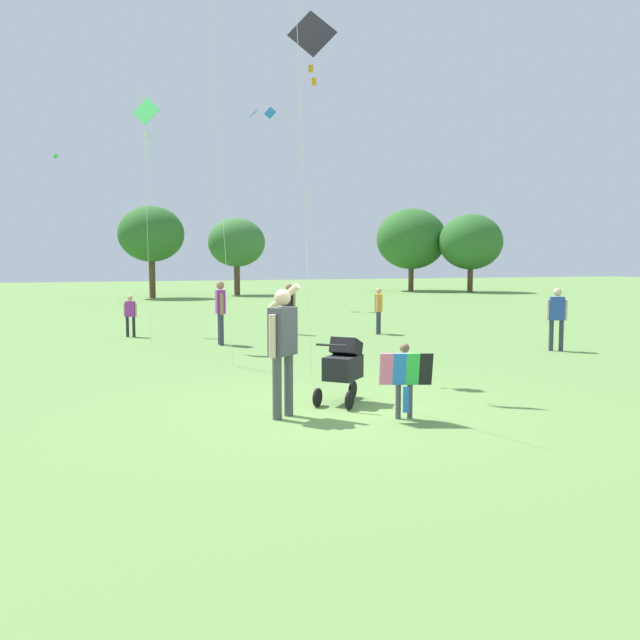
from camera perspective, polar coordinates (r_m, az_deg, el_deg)
The scene contains 13 objects.
ground_plane at distance 10.00m, azimuth 1.10°, elevation -7.75°, with size 120.00×120.00×0.00m, color #668E47.
treeline_distant at distance 40.67m, azimuth -17.65°, elevation 7.11°, with size 44.91×8.01×6.59m.
child_with_butterfly_kite at distance 9.52m, azimuth 7.11°, elevation -4.49°, with size 0.73×0.47×1.07m.
person_adult_flyer at distance 9.51m, azimuth -3.18°, elevation -1.74°, with size 0.54×0.72×1.89m.
stroller at distance 10.53m, azimuth 1.99°, elevation -3.73°, with size 0.96×0.99×1.03m.
kite_adult_black at distance 12.39m, azimuth -0.72°, elevation 21.88°, with size 1.30×2.42×6.49m.
kite_orange_delta at distance 18.00m, azimuth -14.37°, elevation 15.75°, with size 0.61×3.01×6.27m.
distant_kites_cluster at distance 31.95m, azimuth -7.81°, elevation 21.52°, with size 22.16×12.30×9.43m.
person_red_shirt at distance 20.11m, azimuth -2.63°, elevation 1.32°, with size 0.35×0.41×1.50m.
person_sitting_far at distance 20.11m, azimuth -15.62°, elevation 0.61°, with size 0.36×0.24×1.19m.
person_couple_left at distance 17.76m, azimuth -8.34°, elevation 1.06°, with size 0.24×0.53×1.66m.
person_kid_running at distance 20.20m, azimuth 4.94°, elevation 1.10°, with size 0.32×0.38×1.37m.
person_back_turned at distance 17.41m, azimuth 19.24°, elevation 0.49°, with size 0.44×0.33×1.53m.
Camera 1 is at (-3.36, -9.14, 2.24)m, focal length 38.18 mm.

